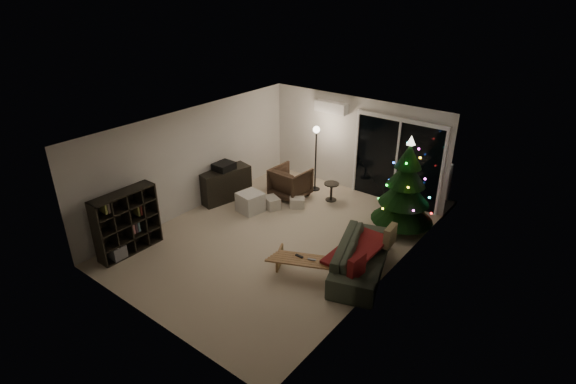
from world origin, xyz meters
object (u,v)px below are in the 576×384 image
object	(u,v)px
media_cabinet	(225,184)
sofa	(361,257)
bookshelf	(122,220)
christmas_tree	(406,185)
armchair	(291,182)
coffee_table	(306,269)

from	to	relation	value
media_cabinet	sofa	distance (m)	4.35
bookshelf	christmas_tree	bearing A→B (deg)	52.75
armchair	coffee_table	size ratio (longest dim) A/B	0.67
christmas_tree	bookshelf	bearing A→B (deg)	-134.56
bookshelf	armchair	size ratio (longest dim) A/B	1.53
media_cabinet	christmas_tree	xyz separation A→B (m)	(4.21, 1.34, 0.69)
media_cabinet	coffee_table	size ratio (longest dim) A/B	1.00
bookshelf	christmas_tree	size ratio (longest dim) A/B	0.61
media_cabinet	armchair	world-z (taller)	media_cabinet
bookshelf	coffee_table	size ratio (longest dim) A/B	1.02
media_cabinet	christmas_tree	distance (m)	4.47
bookshelf	armchair	bearing A→B (deg)	80.57
media_cabinet	armchair	size ratio (longest dim) A/B	1.49
coffee_table	bookshelf	bearing A→B (deg)	177.76
christmas_tree	coffee_table	bearing A→B (deg)	-102.65
armchair	media_cabinet	bearing A→B (deg)	44.43
media_cabinet	coffee_table	world-z (taller)	media_cabinet
coffee_table	sofa	bearing A→B (deg)	24.51
media_cabinet	armchair	distance (m)	1.67
bookshelf	christmas_tree	world-z (taller)	christmas_tree
sofa	bookshelf	bearing A→B (deg)	99.96
bookshelf	media_cabinet	bearing A→B (deg)	97.31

